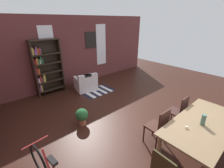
# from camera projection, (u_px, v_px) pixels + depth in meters

# --- Properties ---
(ground_plane) EXTENTS (11.77, 11.77, 0.00)m
(ground_plane) POSITION_uv_depth(u_px,v_px,m) (167.00, 129.00, 4.16)
(ground_plane) COLOR #341911
(back_wall_brick) EXTENTS (8.30, 0.12, 2.92)m
(back_wall_brick) POSITION_uv_depth(u_px,v_px,m) (77.00, 51.00, 6.77)
(back_wall_brick) COLOR brown
(back_wall_brick) RESTS_ON ground
(window_pane_0) EXTENTS (0.55, 0.02, 1.90)m
(window_pane_0) POSITION_uv_depth(u_px,v_px,m) (48.00, 52.00, 5.89)
(window_pane_0) COLOR white
(window_pane_1) EXTENTS (0.55, 0.02, 1.90)m
(window_pane_1) POSITION_uv_depth(u_px,v_px,m) (101.00, 45.00, 7.44)
(window_pane_1) COLOR white
(dining_table) EXTENTS (2.10, 0.99, 0.77)m
(dining_table) POSITION_uv_depth(u_px,v_px,m) (203.00, 126.00, 3.19)
(dining_table) COLOR olive
(dining_table) RESTS_ON ground
(vase_on_table) EXTENTS (0.09, 0.09, 0.24)m
(vase_on_table) POSITION_uv_depth(u_px,v_px,m) (203.00, 120.00, 3.06)
(vase_on_table) COLOR #4C7266
(vase_on_table) RESTS_ON dining_table
(tealight_candle_0) EXTENTS (0.04, 0.04, 0.05)m
(tealight_candle_0) POSITION_uv_depth(u_px,v_px,m) (187.00, 127.00, 2.99)
(tealight_candle_0) COLOR silver
(tealight_candle_0) RESTS_ON dining_table
(dining_chair_far_left) EXTENTS (0.42, 0.42, 0.95)m
(dining_chair_far_left) POSITION_uv_depth(u_px,v_px,m) (159.00, 126.00, 3.47)
(dining_chair_far_left) COLOR #3D2019
(dining_chair_far_left) RESTS_ON ground
(dining_chair_far_right) EXTENTS (0.40, 0.40, 0.95)m
(dining_chair_far_right) POSITION_uv_depth(u_px,v_px,m) (179.00, 111.00, 4.05)
(dining_chair_far_right) COLOR #39201D
(dining_chair_far_right) RESTS_ON ground
(bookshelf_tall) EXTENTS (1.06, 0.32, 2.11)m
(bookshelf_tall) POSITION_uv_depth(u_px,v_px,m) (46.00, 67.00, 5.81)
(bookshelf_tall) COLOR #2D2319
(bookshelf_tall) RESTS_ON ground
(armchair_white) EXTENTS (0.94, 0.94, 0.75)m
(armchair_white) POSITION_uv_depth(u_px,v_px,m) (86.00, 83.00, 6.41)
(armchair_white) COLOR silver
(armchair_white) RESTS_ON ground
(potted_plant_by_shelf) EXTENTS (0.35, 0.35, 0.49)m
(potted_plant_by_shelf) POSITION_uv_depth(u_px,v_px,m) (82.00, 116.00, 4.24)
(potted_plant_by_shelf) COLOR #9E6042
(potted_plant_by_shelf) RESTS_ON ground
(striped_rug) EXTENTS (1.29, 0.83, 0.01)m
(striped_rug) POSITION_uv_depth(u_px,v_px,m) (98.00, 91.00, 6.36)
(striped_rug) COLOR #1E1E33
(striped_rug) RESTS_ON ground
(framed_picture) EXTENTS (0.56, 0.03, 0.72)m
(framed_picture) POSITION_uv_depth(u_px,v_px,m) (91.00, 40.00, 6.97)
(framed_picture) COLOR black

